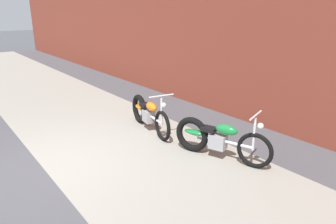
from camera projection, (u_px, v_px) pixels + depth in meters
name	position (u px, v px, depth m)	size (l,w,h in m)	color
ground_plane	(44.00, 170.00, 5.75)	(80.00, 80.00, 0.00)	#47474C
sidewalk_slab	(128.00, 145.00, 6.76)	(36.00, 3.50, 0.01)	gray
motorcycle_orange	(147.00, 113.00, 7.59)	(1.99, 0.67, 1.03)	black
motorcycle_green	(214.00, 138.00, 6.13)	(1.93, 0.87, 1.03)	black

